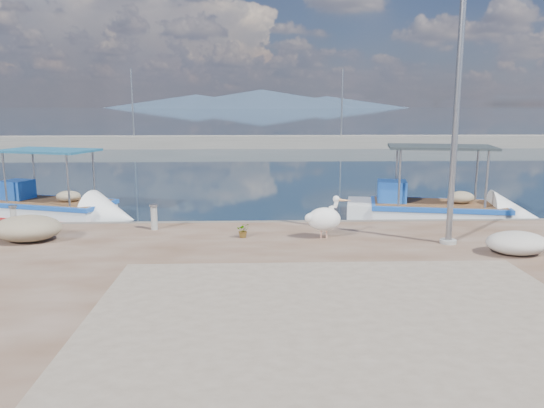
{
  "coord_description": "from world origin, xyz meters",
  "views": [
    {
      "loc": [
        -0.54,
        -11.53,
        4.19
      ],
      "look_at": [
        0.0,
        3.8,
        1.3
      ],
      "focal_mm": 35.0,
      "sensor_mm": 36.0,
      "label": 1
    }
  ],
  "objects_px": {
    "boat_right": "(435,214)",
    "lamp_post": "(456,120)",
    "bollard_near": "(154,216)",
    "pelican": "(325,218)",
    "boat_left": "(51,211)"
  },
  "relations": [
    {
      "from": "pelican",
      "to": "bollard_near",
      "type": "bearing_deg",
      "value": 161.7
    },
    {
      "from": "boat_right",
      "to": "bollard_near",
      "type": "bearing_deg",
      "value": -149.96
    },
    {
      "from": "lamp_post",
      "to": "boat_left",
      "type": "bearing_deg",
      "value": 154.23
    },
    {
      "from": "boat_right",
      "to": "bollard_near",
      "type": "relative_size",
      "value": 9.0
    },
    {
      "from": "boat_right",
      "to": "lamp_post",
      "type": "bearing_deg",
      "value": -93.97
    },
    {
      "from": "boat_left",
      "to": "bollard_near",
      "type": "relative_size",
      "value": 8.44
    },
    {
      "from": "pelican",
      "to": "bollard_near",
      "type": "relative_size",
      "value": 1.62
    },
    {
      "from": "boat_right",
      "to": "boat_left",
      "type": "bearing_deg",
      "value": -173.09
    },
    {
      "from": "boat_right",
      "to": "bollard_near",
      "type": "height_order",
      "value": "boat_right"
    },
    {
      "from": "boat_right",
      "to": "lamp_post",
      "type": "distance_m",
      "value": 6.36
    },
    {
      "from": "boat_right",
      "to": "lamp_post",
      "type": "height_order",
      "value": "lamp_post"
    },
    {
      "from": "boat_left",
      "to": "bollard_near",
      "type": "distance_m",
      "value": 6.46
    },
    {
      "from": "lamp_post",
      "to": "bollard_near",
      "type": "bearing_deg",
      "value": 167.27
    },
    {
      "from": "boat_right",
      "to": "bollard_near",
      "type": "distance_m",
      "value": 10.18
    },
    {
      "from": "lamp_post",
      "to": "bollard_near",
      "type": "relative_size",
      "value": 9.08
    }
  ]
}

